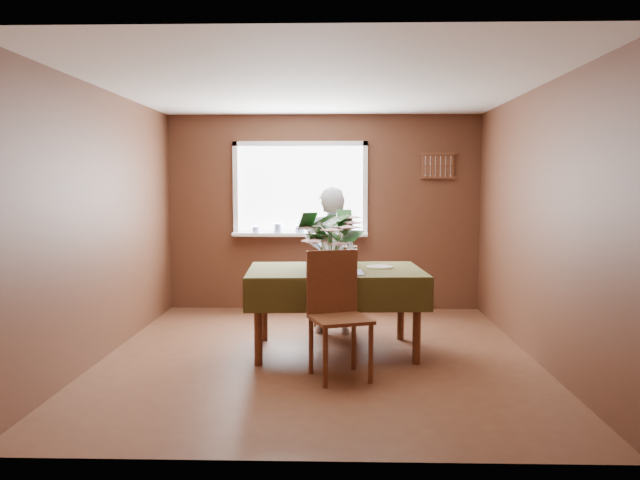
{
  "coord_description": "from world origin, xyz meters",
  "views": [
    {
      "loc": [
        0.17,
        -5.76,
        1.62
      ],
      "look_at": [
        0.0,
        0.55,
        1.05
      ],
      "focal_mm": 35.0,
      "sensor_mm": 36.0,
      "label": 1
    }
  ],
  "objects_px": {
    "chair_far": "(336,284)",
    "chair_near": "(337,309)",
    "seated_woman": "(331,260)",
    "dining_table": "(335,279)",
    "flower_bouquet": "(331,236)"
  },
  "relations": [
    {
      "from": "flower_bouquet",
      "to": "seated_woman",
      "type": "bearing_deg",
      "value": 90.4
    },
    {
      "from": "dining_table",
      "to": "flower_bouquet",
      "type": "xyz_separation_m",
      "value": [
        -0.04,
        -0.23,
        0.43
      ]
    },
    {
      "from": "dining_table",
      "to": "flower_bouquet",
      "type": "relative_size",
      "value": 2.9
    },
    {
      "from": "chair_near",
      "to": "seated_woman",
      "type": "height_order",
      "value": "seated_woman"
    },
    {
      "from": "chair_near",
      "to": "dining_table",
      "type": "bearing_deg",
      "value": 71.82
    },
    {
      "from": "seated_woman",
      "to": "flower_bouquet",
      "type": "relative_size",
      "value": 2.66
    },
    {
      "from": "chair_far",
      "to": "chair_near",
      "type": "height_order",
      "value": "chair_near"
    },
    {
      "from": "seated_woman",
      "to": "dining_table",
      "type": "bearing_deg",
      "value": 98.2
    },
    {
      "from": "dining_table",
      "to": "chair_near",
      "type": "bearing_deg",
      "value": -92.14
    },
    {
      "from": "dining_table",
      "to": "flower_bouquet",
      "type": "height_order",
      "value": "flower_bouquet"
    },
    {
      "from": "dining_table",
      "to": "chair_far",
      "type": "distance_m",
      "value": 0.9
    },
    {
      "from": "chair_near",
      "to": "chair_far",
      "type": "bearing_deg",
      "value": 70.7
    },
    {
      "from": "dining_table",
      "to": "chair_near",
      "type": "relative_size",
      "value": 1.64
    },
    {
      "from": "dining_table",
      "to": "flower_bouquet",
      "type": "bearing_deg",
      "value": -102.68
    },
    {
      "from": "chair_far",
      "to": "flower_bouquet",
      "type": "xyz_separation_m",
      "value": [
        -0.05,
        -1.11,
        0.62
      ]
    }
  ]
}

